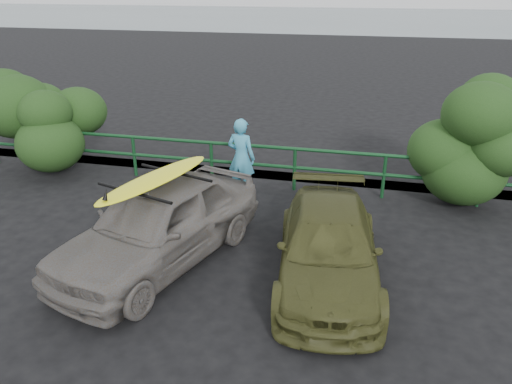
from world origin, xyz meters
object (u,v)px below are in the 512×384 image
olive_vehicle (328,247)px  surfboard (155,179)px  guardrail (252,165)px  man (241,158)px  sedan (159,223)px

olive_vehicle → surfboard: surfboard is taller
olive_vehicle → surfboard: bearing=175.8°
guardrail → man: man is taller
sedan → olive_vehicle: 2.86m
guardrail → surfboard: (-0.73, -3.68, 1.02)m
sedan → olive_vehicle: bearing=19.9°
surfboard → guardrail: bearing=96.4°
guardrail → surfboard: bearing=-101.2°
guardrail → man: 0.68m
sedan → guardrail: bearing=96.4°
olive_vehicle → surfboard: 3.02m
man → sedan: bearing=91.0°
olive_vehicle → man: bearing=120.2°
sedan → man: size_ratio=2.40×
sedan → surfboard: (0.00, 0.00, 0.82)m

